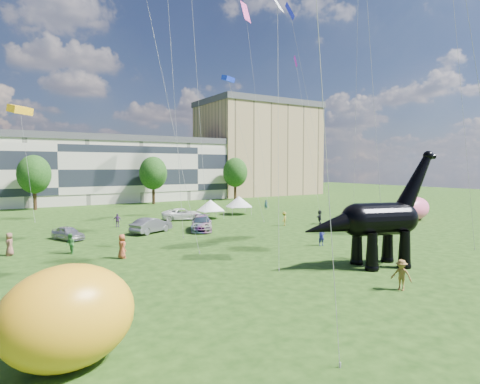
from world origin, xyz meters
TOP-DOWN VIEW (x-y plane):
  - ground at (0.00, 0.00)m, footprint 220.00×220.00m
  - terrace_row at (-8.00, 62.00)m, footprint 78.00×11.00m
  - apartment_block at (40.00, 65.00)m, footprint 28.00×18.00m
  - tree_mid_left at (-12.00, 53.00)m, footprint 5.20×5.20m
  - tree_mid_right at (8.00, 53.00)m, footprint 5.20×5.20m
  - tree_far_right at (26.00, 53.00)m, footprint 5.20×5.20m
  - dinosaur_sculpture at (5.19, -0.86)m, footprint 10.41×4.36m
  - car_silver at (-11.70, 21.54)m, footprint 2.95×4.20m
  - car_grey at (-3.47, 21.31)m, footprint 5.15×3.82m
  - car_white at (3.53, 28.99)m, footprint 6.06×4.02m
  - car_dark at (1.75, 19.83)m, footprint 4.44×5.90m
  - gazebo_near at (7.27, 28.32)m, footprint 4.08×4.08m
  - gazebo_far at (13.03, 30.35)m, footprint 4.73×4.73m
  - inflatable_pink at (29.38, 12.85)m, footprint 6.68×4.31m
  - inflatable_yellow at (-15.57, -4.84)m, footprint 5.33×4.45m
  - visitors at (1.17, 13.21)m, footprint 37.79×40.20m

SIDE VIEW (x-z plane):
  - ground at x=0.00m, z-range 0.00..0.00m
  - car_silver at x=-11.70m, z-range 0.00..1.33m
  - car_white at x=3.53m, z-range 0.00..1.55m
  - car_dark at x=1.75m, z-range 0.00..1.59m
  - car_grey at x=-3.47m, z-range 0.00..1.62m
  - visitors at x=1.17m, z-range -0.07..1.81m
  - inflatable_pink at x=29.38m, z-range 0.00..3.09m
  - gazebo_near at x=7.27m, z-range 0.52..3.10m
  - inflatable_yellow at x=-15.57m, z-range 0.00..3.66m
  - gazebo_far at x=13.03m, z-range 0.55..3.26m
  - dinosaur_sculpture at x=5.19m, z-range -1.05..7.49m
  - terrace_row at x=-8.00m, z-range 0.00..12.00m
  - tree_mid_left at x=-12.00m, z-range 1.57..11.01m
  - tree_mid_right at x=8.00m, z-range 1.57..11.01m
  - tree_far_right at x=26.00m, z-range 1.57..11.01m
  - apartment_block at x=40.00m, z-range 0.00..22.00m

